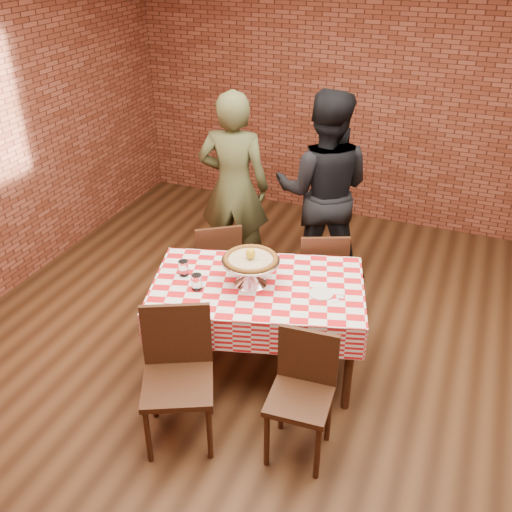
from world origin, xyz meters
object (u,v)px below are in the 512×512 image
at_px(water_glass_left, 197,282).
at_px(chair_far_right, 320,273).
at_px(pizza_stand, 251,272).
at_px(chair_near_right, 300,402).
at_px(pizza, 251,260).
at_px(water_glass_right, 184,268).
at_px(diner_olive, 234,187).
at_px(table, 258,328).
at_px(chair_near_left, 178,383).
at_px(diner_black, 323,191).
at_px(chair_far_left, 217,263).
at_px(condiment_caddy, 262,256).

xyz_separation_m(water_glass_left, chair_far_right, (0.60, 1.03, -0.38)).
relative_size(pizza_stand, chair_near_right, 0.49).
bearing_deg(pizza, chair_near_right, -48.11).
bearing_deg(pizza, water_glass_right, -170.23).
distance_m(pizza, diner_olive, 1.40).
xyz_separation_m(chair_far_right, diner_olive, (-0.96, 0.41, 0.45)).
height_order(table, water_glass_right, water_glass_right).
relative_size(pizza_stand, chair_near_left, 0.45).
bearing_deg(diner_black, chair_near_left, 72.40).
bearing_deg(chair_far_left, diner_olive, -115.84).
height_order(chair_near_right, diner_olive, diner_olive).
xyz_separation_m(pizza, chair_near_left, (-0.16, -0.83, -0.49)).
distance_m(table, chair_far_left, 0.91).
xyz_separation_m(water_glass_left, diner_olive, (-0.36, 1.45, 0.07)).
height_order(pizza_stand, chair_far_right, pizza_stand).
bearing_deg(chair_far_left, pizza_stand, 97.67).
bearing_deg(chair_far_right, diner_black, -97.14).
bearing_deg(water_glass_right, pizza_stand, 9.77).
xyz_separation_m(chair_far_left, chair_far_right, (0.87, 0.17, 0.00)).
height_order(water_glass_left, diner_olive, diner_olive).
distance_m(table, diner_olive, 1.52).
height_order(pizza, condiment_caddy, pizza).
xyz_separation_m(pizza_stand, chair_near_right, (0.60, -0.67, -0.42)).
distance_m(chair_near_left, diner_black, 2.30).
bearing_deg(water_glass_left, pizza, 34.17).
bearing_deg(pizza, diner_black, 85.45).
bearing_deg(chair_near_left, diner_black, 57.18).
bearing_deg(chair_near_left, chair_far_right, 48.93).
height_order(water_glass_right, chair_far_right, water_glass_right).
relative_size(chair_near_left, chair_far_left, 1.08).
bearing_deg(water_glass_left, chair_far_right, 59.72).
xyz_separation_m(condiment_caddy, diner_olive, (-0.65, 0.96, 0.05)).
bearing_deg(chair_far_left, chair_near_left, 71.75).
relative_size(chair_near_left, diner_olive, 0.52).
bearing_deg(chair_near_right, water_glass_right, 148.05).
relative_size(table, chair_far_right, 1.70).
distance_m(table, diner_black, 1.51).
bearing_deg(chair_near_right, pizza, 128.14).
xyz_separation_m(pizza_stand, chair_near_left, (-0.16, -0.83, -0.39)).
bearing_deg(condiment_caddy, water_glass_right, -149.15).
xyz_separation_m(condiment_caddy, diner_black, (0.13, 1.15, 0.07)).
bearing_deg(diner_olive, water_glass_left, 92.02).
xyz_separation_m(chair_near_left, diner_olive, (-0.51, 2.06, 0.42)).
relative_size(pizza, diner_black, 0.21).
bearing_deg(chair_far_left, water_glass_left, 72.98).
relative_size(pizza_stand, pizza, 1.10).
bearing_deg(diner_black, diner_olive, 2.37).
distance_m(water_glass_left, chair_far_right, 1.26).
bearing_deg(condiment_caddy, diner_black, 77.53).
relative_size(table, water_glass_left, 12.80).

